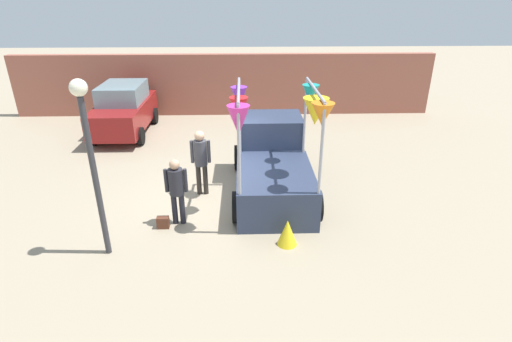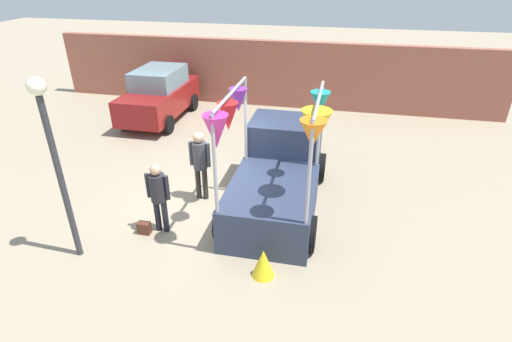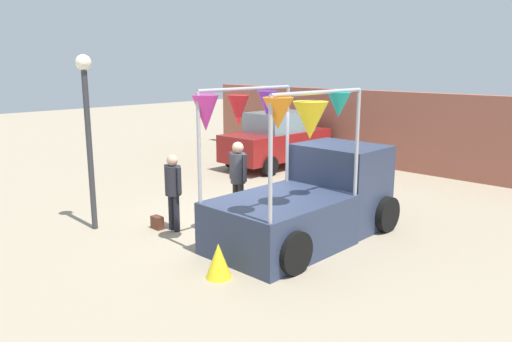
{
  "view_description": "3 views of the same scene",
  "coord_description": "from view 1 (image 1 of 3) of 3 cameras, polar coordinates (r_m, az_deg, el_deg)",
  "views": [
    {
      "loc": [
        0.83,
        -9.48,
        5.13
      ],
      "look_at": [
        1.11,
        -0.78,
        1.13
      ],
      "focal_mm": 28.0,
      "sensor_mm": 36.0,
      "label": 1
    },
    {
      "loc": [
        2.85,
        -7.95,
        5.4
      ],
      "look_at": [
        1.15,
        -0.11,
        1.12
      ],
      "focal_mm": 28.0,
      "sensor_mm": 36.0,
      "label": 2
    },
    {
      "loc": [
        7.6,
        -7.35,
        3.51
      ],
      "look_at": [
        0.98,
        -0.51,
        1.45
      ],
      "focal_mm": 35.0,
      "sensor_mm": 36.0,
      "label": 3
    }
  ],
  "objects": [
    {
      "name": "person_customer",
      "position": [
        9.34,
        -11.32,
        -2.09
      ],
      "size": [
        0.53,
        0.34,
        1.65
      ],
      "color": "black",
      "rests_on": "ground"
    },
    {
      "name": "person_vendor",
      "position": [
        10.59,
        -7.91,
        2.07
      ],
      "size": [
        0.53,
        0.34,
        1.8
      ],
      "color": "#2D2823",
      "rests_on": "ground"
    },
    {
      "name": "brick_boundary_wall",
      "position": [
        17.77,
        -4.55,
        12.19
      ],
      "size": [
        18.0,
        0.36,
        2.6
      ],
      "primitive_type": "cube",
      "color": "#9E5947",
      "rests_on": "ground"
    },
    {
      "name": "parked_car",
      "position": [
        16.07,
        -18.34,
        8.37
      ],
      "size": [
        1.88,
        4.0,
        1.88
      ],
      "color": "maroon",
      "rests_on": "ground"
    },
    {
      "name": "folded_kite_bundle_sunflower",
      "position": [
        8.78,
        4.5,
        -8.74
      ],
      "size": [
        0.59,
        0.59,
        0.6
      ],
      "primitive_type": "cone",
      "rotation": [
        0.0,
        0.0,
        2.69
      ],
      "color": "yellow",
      "rests_on": "ground"
    },
    {
      "name": "ground_plane",
      "position": [
        10.81,
        -6.02,
        -3.78
      ],
      "size": [
        60.0,
        60.0,
        0.0
      ],
      "primitive_type": "plane",
      "color": "gray"
    },
    {
      "name": "street_lamp",
      "position": [
        8.14,
        -22.72,
        3.33
      ],
      "size": [
        0.32,
        0.32,
        3.69
      ],
      "color": "#333338",
      "rests_on": "ground"
    },
    {
      "name": "handbag",
      "position": [
        9.65,
        -13.14,
        -7.17
      ],
      "size": [
        0.28,
        0.16,
        0.28
      ],
      "primitive_type": "cube",
      "color": "#592D1E",
      "rests_on": "ground"
    },
    {
      "name": "vendor_truck",
      "position": [
        10.86,
        2.37,
        1.69
      ],
      "size": [
        2.35,
        4.1,
        3.07
      ],
      "color": "#2D3851",
      "rests_on": "ground"
    }
  ]
}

